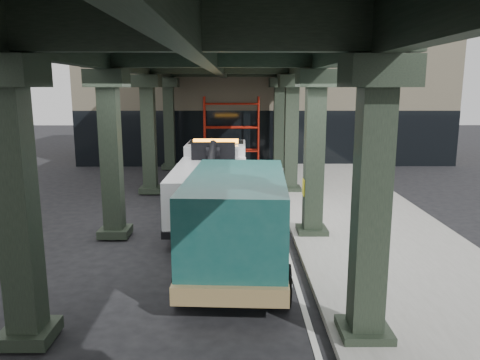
{
  "coord_description": "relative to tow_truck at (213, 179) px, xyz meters",
  "views": [
    {
      "loc": [
        0.33,
        -11.69,
        4.5
      ],
      "look_at": [
        0.41,
        2.4,
        1.7
      ],
      "focal_mm": 35.0,
      "sensor_mm": 36.0,
      "label": 1
    }
  ],
  "objects": [
    {
      "name": "ground",
      "position": [
        0.53,
        -4.54,
        -1.3
      ],
      "size": [
        90.0,
        90.0,
        0.0
      ],
      "primitive_type": "plane",
      "color": "black",
      "rests_on": "ground"
    },
    {
      "name": "sidewalk",
      "position": [
        5.03,
        -2.54,
        -1.23
      ],
      "size": [
        5.0,
        40.0,
        0.15
      ],
      "primitive_type": "cube",
      "color": "gray",
      "rests_on": "ground"
    },
    {
      "name": "lane_stripe",
      "position": [
        2.23,
        -2.54,
        -1.3
      ],
      "size": [
        0.12,
        38.0,
        0.01
      ],
      "primitive_type": "cube",
      "color": "silver",
      "rests_on": "ground"
    },
    {
      "name": "viaduct",
      "position": [
        0.13,
        -2.54,
        4.16
      ],
      "size": [
        7.4,
        32.0,
        6.4
      ],
      "color": "black",
      "rests_on": "ground"
    },
    {
      "name": "building",
      "position": [
        2.53,
        15.46,
        2.7
      ],
      "size": [
        22.0,
        10.0,
        8.0
      ],
      "primitive_type": "cube",
      "color": "#C6B793",
      "rests_on": "ground"
    },
    {
      "name": "scaffolding",
      "position": [
        0.53,
        10.11,
        0.81
      ],
      "size": [
        3.08,
        0.88,
        4.0
      ],
      "color": "red",
      "rests_on": "ground"
    },
    {
      "name": "tow_truck",
      "position": [
        0.0,
        0.0,
        0.0
      ],
      "size": [
        2.56,
        8.2,
        2.67
      ],
      "rotation": [
        0.0,
        0.0,
        -0.01
      ],
      "color": "black",
      "rests_on": "ground"
    },
    {
      "name": "towed_van",
      "position": [
        0.86,
        -5.11,
        0.03
      ],
      "size": [
        2.73,
        6.21,
        2.47
      ],
      "rotation": [
        0.0,
        0.0,
        -0.05
      ],
      "color": "#134743",
      "rests_on": "ground"
    }
  ]
}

